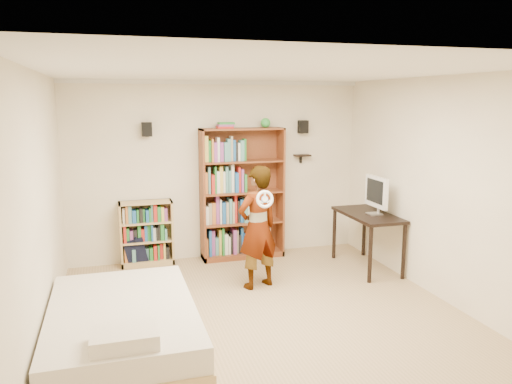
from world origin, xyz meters
TOP-DOWN VIEW (x-y plane):
  - ground at (0.00, 0.00)m, footprint 4.50×5.00m
  - room_shell at (0.00, 0.00)m, footprint 4.52×5.02m
  - crown_molding at (0.00, 0.00)m, footprint 4.50×5.00m
  - speaker_left at (-1.05, 2.40)m, footprint 0.14×0.12m
  - speaker_right at (1.35, 2.40)m, footprint 0.14×0.12m
  - wall_shelf at (1.35, 2.41)m, footprint 0.25×0.16m
  - tall_bookshelf at (0.34, 2.32)m, footprint 1.26×0.37m
  - low_bookshelf at (-1.11, 2.36)m, footprint 0.77×0.29m
  - computer_desk at (1.93, 1.30)m, footprint 0.60×1.19m
  - imac at (1.99, 1.22)m, footprint 0.16×0.55m
  - daybed at (-1.55, -0.31)m, footprint 1.37×2.11m
  - person at (0.20, 1.03)m, footprint 0.68×0.56m
  - wii_wheel at (0.20, 0.73)m, footprint 0.22×0.08m
  - navy_bag at (-1.28, 2.34)m, footprint 0.33×0.22m

SIDE VIEW (x-z plane):
  - ground at x=0.00m, z-range -0.01..0.01m
  - navy_bag at x=-1.28m, z-range 0.00..0.44m
  - daybed at x=-1.55m, z-range 0.00..0.62m
  - computer_desk at x=1.93m, z-range 0.00..0.81m
  - low_bookshelf at x=-1.11m, z-range 0.00..0.96m
  - person at x=0.20m, z-range 0.00..1.60m
  - tall_bookshelf at x=0.34m, z-range 0.00..2.00m
  - imac at x=1.99m, z-range 0.81..1.35m
  - wii_wheel at x=0.20m, z-range 1.12..1.34m
  - wall_shelf at x=1.35m, z-range 1.54..1.56m
  - room_shell at x=0.00m, z-range 0.41..3.12m
  - speaker_left at x=-1.05m, z-range 1.90..2.10m
  - speaker_right at x=1.35m, z-range 1.90..2.10m
  - crown_molding at x=0.00m, z-range 2.64..2.70m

